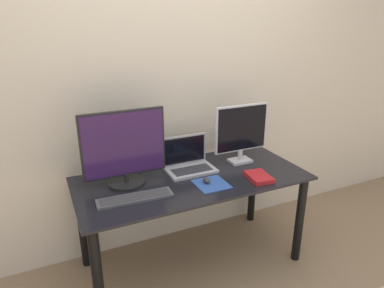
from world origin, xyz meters
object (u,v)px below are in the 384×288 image
at_px(laptop, 188,162).
at_px(mouse, 207,180).
at_px(book, 259,177).
at_px(monitor_left, 124,150).
at_px(monitor_right, 241,131).
at_px(keyboard, 135,198).

xyz_separation_m(laptop, mouse, (0.01, -0.26, -0.04)).
distance_m(mouse, book, 0.36).
relative_size(monitor_left, mouse, 7.98).
height_order(mouse, book, mouse).
distance_m(monitor_left, mouse, 0.57).
relative_size(monitor_right, mouse, 6.53).
distance_m(monitor_left, monitor_right, 0.88).
xyz_separation_m(monitor_right, book, (-0.05, -0.31, -0.23)).
bearing_deg(laptop, monitor_right, -6.15).
relative_size(laptop, book, 1.62).
bearing_deg(monitor_left, monitor_right, 0.01).
height_order(monitor_right, laptop, monitor_right).
height_order(monitor_left, mouse, monitor_left).
distance_m(monitor_left, laptop, 0.50).
height_order(laptop, book, laptop).
bearing_deg(mouse, keyboard, -179.01).
distance_m(keyboard, mouse, 0.49).
bearing_deg(laptop, keyboard, -150.22).
height_order(keyboard, book, book).
bearing_deg(monitor_right, book, -98.34).
relative_size(monitor_left, laptop, 1.58).
distance_m(monitor_right, book, 0.39).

